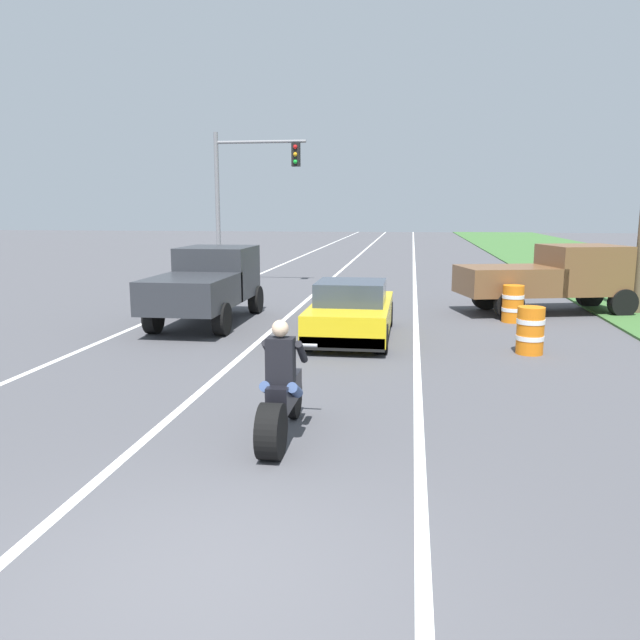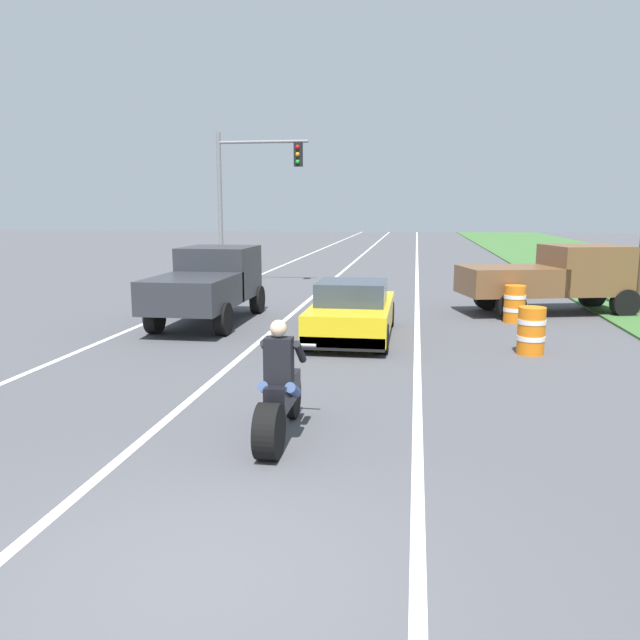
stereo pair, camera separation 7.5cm
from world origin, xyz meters
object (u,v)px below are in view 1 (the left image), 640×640
Objects in this scene: construction_barrel_nearest at (530,330)px; traffic_light_mast_near at (243,185)px; sports_car_yellow at (351,312)px; pickup_truck_left_lane_dark_grey at (208,282)px; construction_barrel_mid at (513,304)px; construction_barrel_far at (494,286)px; motorcycle_with_rider at (281,397)px; pickup_truck_right_shoulder_brown at (551,276)px.

traffic_light_mast_near is at bearing 129.02° from construction_barrel_nearest.
pickup_truck_left_lane_dark_grey reaches higher than sports_car_yellow.
pickup_truck_left_lane_dark_grey is 0.80× the size of traffic_light_mast_near.
construction_barrel_mid is at bearing -38.48° from traffic_light_mast_near.
pickup_truck_left_lane_dark_grey is (-3.98, 1.47, 0.48)m from sports_car_yellow.
construction_barrel_mid is 1.00× the size of construction_barrel_far.
construction_barrel_mid is at bearing -90.03° from construction_barrel_far.
motorcycle_with_rider is 0.46× the size of pickup_truck_left_lane_dark_grey.
motorcycle_with_rider reaches higher than construction_barrel_far.
pickup_truck_right_shoulder_brown reaches higher than motorcycle_with_rider.
motorcycle_with_rider reaches higher than construction_barrel_nearest.
sports_car_yellow reaches higher than construction_barrel_mid.
motorcycle_with_rider is at bearing -73.55° from traffic_light_mast_near.
construction_barrel_mid is (-1.31, -1.69, -0.60)m from pickup_truck_right_shoulder_brown.
motorcycle_with_rider is 7.07m from construction_barrel_nearest.
traffic_light_mast_near reaches higher than construction_barrel_far.
traffic_light_mast_near reaches higher than sports_car_yellow.
construction_barrel_nearest is 1.00× the size of construction_barrel_far.
traffic_light_mast_near is 10.58m from construction_barrel_far.
motorcycle_with_rider is at bearing -116.77° from pickup_truck_right_shoulder_brown.
pickup_truck_left_lane_dark_grey is 9.30m from traffic_light_mast_near.
pickup_truck_right_shoulder_brown is 5.14× the size of construction_barrel_far.
sports_car_yellow is 0.90× the size of pickup_truck_left_lane_dark_grey.
pickup_truck_left_lane_dark_grey is 8.29m from construction_barrel_nearest.
pickup_truck_right_shoulder_brown is (5.68, 11.26, 0.51)m from motorcycle_with_rider.
traffic_light_mast_near is 6.00× the size of construction_barrel_far.
construction_barrel_far is at bearing 33.52° from pickup_truck_left_lane_dark_grey.
pickup_truck_right_shoulder_brown is 2.79m from construction_barrel_far.
construction_barrel_nearest is at bearing -15.96° from sports_car_yellow.
motorcycle_with_rider is 0.37× the size of traffic_light_mast_near.
sports_car_yellow is (0.27, 6.83, 0.04)m from motorcycle_with_rider.
construction_barrel_nearest is (4.15, 5.72, -0.09)m from motorcycle_with_rider.
construction_barrel_nearest is 1.00× the size of construction_barrel_mid.
pickup_truck_right_shoulder_brown is at bearing 52.18° from construction_barrel_mid.
motorcycle_with_rider is 2.21× the size of construction_barrel_mid.
sports_car_yellow is at bearing -62.58° from traffic_light_mast_near.
pickup_truck_left_lane_dark_grey reaches higher than construction_barrel_far.
motorcycle_with_rider is 2.21× the size of construction_barrel_far.
pickup_truck_right_shoulder_brown is at bearing 63.23° from motorcycle_with_rider.
construction_barrel_far is at bearing -19.87° from traffic_light_mast_near.
pickup_truck_right_shoulder_brown reaches higher than sports_car_yellow.
pickup_truck_right_shoulder_brown is 5.78m from construction_barrel_nearest.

